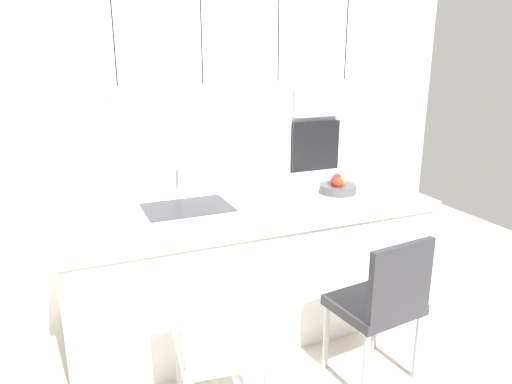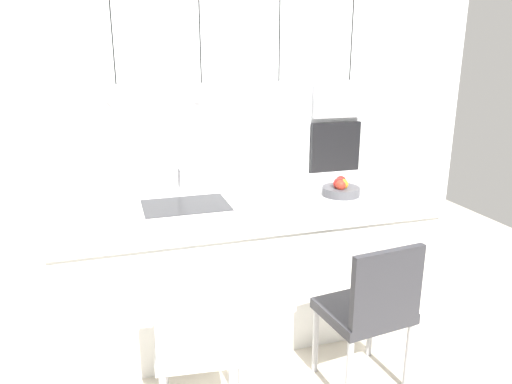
{
  "view_description": "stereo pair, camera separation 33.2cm",
  "coord_description": "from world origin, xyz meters",
  "px_view_note": "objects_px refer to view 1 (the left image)",
  "views": [
    {
      "loc": [
        -1.15,
        -2.93,
        1.87
      ],
      "look_at": [
        0.1,
        0.0,
        0.93
      ],
      "focal_mm": 33.88,
      "sensor_mm": 36.0,
      "label": 1
    },
    {
      "loc": [
        -0.84,
        -3.04,
        1.87
      ],
      "look_at": [
        0.1,
        0.0,
        0.93
      ],
      "focal_mm": 33.88,
      "sensor_mm": 36.0,
      "label": 2
    }
  ],
  "objects_px": {
    "fruit_bowl": "(338,186)",
    "oven": "(315,147)",
    "microwave": "(316,100)",
    "chair_near": "(223,341)",
    "chair_middle": "(382,301)"
  },
  "relations": [
    {
      "from": "microwave",
      "to": "oven",
      "type": "bearing_deg",
      "value": 0.0
    },
    {
      "from": "microwave",
      "to": "fruit_bowl",
      "type": "bearing_deg",
      "value": -114.84
    },
    {
      "from": "oven",
      "to": "chair_middle",
      "type": "bearing_deg",
      "value": -111.62
    },
    {
      "from": "chair_near",
      "to": "fruit_bowl",
      "type": "bearing_deg",
      "value": 36.3
    },
    {
      "from": "fruit_bowl",
      "to": "chair_middle",
      "type": "bearing_deg",
      "value": -105.05
    },
    {
      "from": "chair_near",
      "to": "chair_middle",
      "type": "height_order",
      "value": "chair_middle"
    },
    {
      "from": "fruit_bowl",
      "to": "chair_middle",
      "type": "height_order",
      "value": "fruit_bowl"
    },
    {
      "from": "fruit_bowl",
      "to": "oven",
      "type": "bearing_deg",
      "value": 65.16
    },
    {
      "from": "oven",
      "to": "chair_middle",
      "type": "relative_size",
      "value": 0.62
    },
    {
      "from": "fruit_bowl",
      "to": "oven",
      "type": "relative_size",
      "value": 0.48
    },
    {
      "from": "chair_near",
      "to": "oven",
      "type": "bearing_deg",
      "value": 52.35
    },
    {
      "from": "chair_middle",
      "to": "oven",
      "type": "bearing_deg",
      "value": 68.38
    },
    {
      "from": "microwave",
      "to": "chair_near",
      "type": "bearing_deg",
      "value": -127.65
    },
    {
      "from": "fruit_bowl",
      "to": "microwave",
      "type": "distance_m",
      "value": 1.89
    },
    {
      "from": "fruit_bowl",
      "to": "microwave",
      "type": "relative_size",
      "value": 0.49
    }
  ]
}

